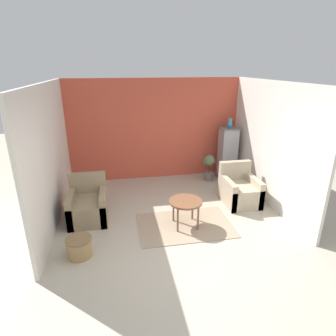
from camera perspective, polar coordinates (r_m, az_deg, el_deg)
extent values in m
plane|color=#B2A893|center=(4.65, 4.39, -18.58)|extent=(20.00, 20.00, 0.00)
cube|color=#C64C38|center=(7.43, -2.67, 7.75)|extent=(4.56, 0.06, 2.62)
cube|color=silver|center=(5.70, -22.85, 2.26)|extent=(0.06, 3.66, 2.62)
cube|color=silver|center=(6.43, 20.15, 4.56)|extent=(0.06, 3.66, 2.62)
cube|color=gray|center=(5.53, 3.48, -11.51)|extent=(1.79, 1.19, 0.01)
cylinder|color=brown|center=(5.28, 3.60, -6.81)|extent=(0.63, 0.63, 0.04)
cylinder|color=brown|center=(5.20, 1.95, -10.58)|extent=(0.04, 0.04, 0.49)
cylinder|color=brown|center=(5.29, 6.13, -10.13)|extent=(0.04, 0.04, 0.49)
cylinder|color=brown|center=(5.53, 1.07, -8.55)|extent=(0.04, 0.04, 0.49)
cylinder|color=brown|center=(5.62, 5.00, -8.17)|extent=(0.04, 0.04, 0.49)
cube|color=#8E7A5B|center=(5.82, -15.87, -8.10)|extent=(0.73, 0.86, 0.45)
cube|color=#8E7A5B|center=(5.96, -16.01, -2.81)|extent=(0.73, 0.14, 0.42)
cube|color=#8E7A5B|center=(5.83, -18.93, -7.60)|extent=(0.12, 0.86, 0.59)
cube|color=#8E7A5B|center=(5.76, -12.93, -7.30)|extent=(0.12, 0.86, 0.59)
cube|color=tan|center=(6.45, 14.38, -5.08)|extent=(0.73, 0.86, 0.45)
cube|color=tan|center=(6.58, 13.43, -0.38)|extent=(0.73, 0.14, 0.42)
cube|color=tan|center=(6.30, 11.92, -4.75)|extent=(0.12, 0.86, 0.59)
cube|color=tan|center=(6.55, 16.85, -4.23)|extent=(0.12, 0.86, 0.59)
cube|color=slate|center=(7.84, 11.62, -1.64)|extent=(0.46, 0.46, 0.09)
cube|color=#939399|center=(7.62, 11.98, 3.09)|extent=(0.41, 0.41, 1.27)
cube|color=slate|center=(7.46, 12.34, 7.84)|extent=(0.44, 0.44, 0.03)
ellipsoid|color=teal|center=(7.44, 12.40, 8.67)|extent=(0.12, 0.15, 0.19)
sphere|color=teal|center=(7.40, 12.52, 9.45)|extent=(0.10, 0.10, 0.10)
cone|color=gold|center=(7.36, 12.65, 9.32)|extent=(0.05, 0.05, 0.05)
cone|color=teal|center=(7.50, 12.19, 8.63)|extent=(0.06, 0.12, 0.16)
cylinder|color=#66605B|center=(7.56, 8.20, -1.63)|extent=(0.22, 0.22, 0.24)
cylinder|color=brown|center=(7.48, 8.29, 0.03)|extent=(0.03, 0.03, 0.23)
sphere|color=#566B47|center=(7.41, 8.37, 1.58)|extent=(0.28, 0.28, 0.28)
sphere|color=#566B47|center=(7.43, 7.71, 1.25)|extent=(0.17, 0.17, 0.17)
sphere|color=#566B47|center=(7.43, 8.93, 1.30)|extent=(0.16, 0.16, 0.16)
cylinder|color=#A37F51|center=(4.89, -17.55, -15.07)|extent=(0.40, 0.40, 0.32)
cylinder|color=brown|center=(4.81, -17.74, -13.61)|extent=(0.41, 0.41, 0.02)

